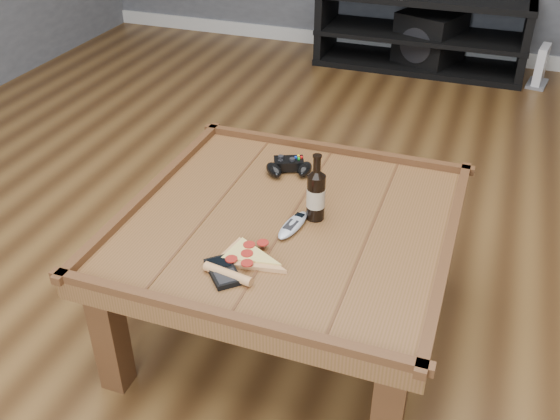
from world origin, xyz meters
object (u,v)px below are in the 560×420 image
(media_console, at_px, (421,32))
(pizza_slice, at_px, (244,259))
(coffee_table, at_px, (289,235))
(smartphone, at_px, (223,272))
(game_console, at_px, (541,68))
(subwoofer, at_px, (429,39))
(remote_control, at_px, (293,225))
(game_controller, at_px, (289,167))
(beer_bottle, at_px, (316,194))

(media_console, distance_m, pizza_slice, 3.00)
(coffee_table, height_order, smartphone, coffee_table)
(coffee_table, xyz_separation_m, media_console, (0.00, 2.75, -0.15))
(pizza_slice, distance_m, game_console, 3.06)
(pizza_slice, height_order, subwoofer, pizza_slice)
(remote_control, bearing_deg, smartphone, -103.29)
(coffee_table, height_order, game_controller, game_controller)
(game_console, bearing_deg, beer_bottle, -96.18)
(beer_bottle, xyz_separation_m, pizza_slice, (-0.12, -0.28, -0.08))
(coffee_table, distance_m, game_controller, 0.31)
(media_console, height_order, game_console, media_console)
(subwoofer, relative_size, game_console, 1.88)
(pizza_slice, bearing_deg, beer_bottle, 75.95)
(smartphone, xyz_separation_m, subwoofer, (0.14, 3.12, -0.27))
(remote_control, relative_size, subwoofer, 0.35)
(coffee_table, relative_size, subwoofer, 2.12)
(coffee_table, relative_size, remote_control, 6.02)
(coffee_table, distance_m, game_console, 2.80)
(game_controller, bearing_deg, game_console, 47.02)
(beer_bottle, distance_m, remote_control, 0.12)
(beer_bottle, bearing_deg, game_controller, 124.98)
(coffee_table, xyz_separation_m, game_controller, (-0.10, 0.28, 0.08))
(media_console, distance_m, smartphone, 3.08)
(coffee_table, distance_m, media_console, 2.75)
(pizza_slice, distance_m, subwoofer, 3.06)
(media_console, bearing_deg, remote_control, -89.46)
(media_console, distance_m, game_controller, 2.48)
(beer_bottle, relative_size, pizza_slice, 0.77)
(smartphone, xyz_separation_m, game_console, (0.87, 2.99, -0.34))
(remote_control, distance_m, subwoofer, 2.85)
(game_console, bearing_deg, game_controller, -101.30)
(game_controller, distance_m, subwoofer, 2.54)
(subwoofer, bearing_deg, game_console, 12.41)
(coffee_table, bearing_deg, beer_bottle, 25.63)
(media_console, distance_m, subwoofer, 0.09)
(subwoofer, bearing_deg, coffee_table, -69.06)
(media_console, distance_m, remote_control, 2.80)
(smartphone, distance_m, game_console, 3.13)
(pizza_slice, bearing_deg, subwoofer, 97.55)
(beer_bottle, height_order, smartphone, beer_bottle)
(coffee_table, xyz_separation_m, game_console, (0.79, 2.67, -0.27))
(media_console, bearing_deg, game_console, -5.57)
(media_console, xyz_separation_m, remote_control, (0.03, -2.79, 0.22))
(media_console, height_order, pizza_slice, media_console)
(media_console, relative_size, remote_control, 8.19)
(game_console, bearing_deg, subwoofer, 179.39)
(pizza_slice, xyz_separation_m, remote_control, (0.08, 0.20, 0.00))
(remote_control, height_order, game_console, remote_control)
(remote_control, bearing_deg, game_controller, 119.40)
(subwoofer, distance_m, game_console, 0.75)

